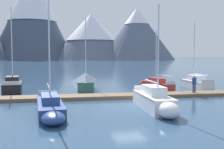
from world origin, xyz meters
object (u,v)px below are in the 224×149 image
object	(u,v)px
sailboat_outer_slip	(195,83)
sailboat_nearest_berth	(13,86)
sailboat_mid_dock_port	(86,81)
sailboat_far_berth	(155,84)
sailboat_second_berth	(50,106)
sailboat_mid_dock_starboard	(155,101)
person_on_dock	(194,83)

from	to	relation	value
sailboat_outer_slip	sailboat_nearest_berth	bearing A→B (deg)	177.17
sailboat_mid_dock_port	sailboat_outer_slip	size ratio (longest dim) A/B	1.05
sailboat_nearest_berth	sailboat_far_berth	size ratio (longest dim) A/B	1.33
sailboat_mid_dock_port	sailboat_far_berth	xyz separation A→B (m)	(8.15, -0.86, -0.41)
sailboat_outer_slip	sailboat_second_berth	bearing A→B (deg)	-147.87
sailboat_second_berth	sailboat_mid_dock_port	xyz separation A→B (m)	(3.90, 12.24, 0.39)
sailboat_mid_dock_port	sailboat_mid_dock_starboard	bearing A→B (deg)	-75.11
sailboat_second_berth	sailboat_outer_slip	world-z (taller)	sailboat_second_berth
sailboat_second_berth	person_on_dock	distance (m)	14.46
sailboat_outer_slip	person_on_dock	size ratio (longest dim) A/B	4.64
sailboat_nearest_berth	sailboat_second_berth	size ratio (longest dim) A/B	1.02
sailboat_nearest_berth	sailboat_mid_dock_port	distance (m)	7.90
person_on_dock	sailboat_mid_dock_port	bearing A→B (deg)	143.25
sailboat_outer_slip	sailboat_mid_dock_port	bearing A→B (deg)	172.22
sailboat_mid_dock_port	sailboat_mid_dock_starboard	world-z (taller)	sailboat_mid_dock_port
sailboat_mid_dock_starboard	person_on_dock	world-z (taller)	sailboat_mid_dock_starboard
sailboat_outer_slip	person_on_dock	bearing A→B (deg)	-120.41
sailboat_far_berth	sailboat_second_berth	bearing A→B (deg)	-136.62
sailboat_second_berth	sailboat_nearest_berth	bearing A→B (deg)	108.98
sailboat_mid_dock_port	person_on_dock	bearing A→B (deg)	-36.75
sailboat_mid_dock_port	person_on_dock	xyz separation A→B (m)	(9.62, -7.18, 0.35)
sailboat_mid_dock_starboard	sailboat_outer_slip	distance (m)	14.48
sailboat_mid_dock_starboard	sailboat_outer_slip	xyz separation A→B (m)	(9.42, 11.00, -0.08)
sailboat_nearest_berth	sailboat_outer_slip	distance (m)	20.70
sailboat_nearest_berth	sailboat_mid_dock_starboard	size ratio (longest dim) A/B	1.22
sailboat_mid_dock_starboard	sailboat_far_berth	bearing A→B (deg)	68.19
sailboat_nearest_berth	sailboat_second_berth	distance (m)	12.18
sailboat_far_berth	sailboat_outer_slip	size ratio (longest dim) A/B	0.87
sailboat_mid_dock_starboard	sailboat_outer_slip	size ratio (longest dim) A/B	0.94
sailboat_second_berth	sailboat_mid_dock_starboard	size ratio (longest dim) A/B	1.20
sailboat_nearest_berth	sailboat_mid_dock_port	world-z (taller)	sailboat_nearest_berth
sailboat_mid_dock_port	sailboat_mid_dock_starboard	xyz separation A→B (m)	(3.39, -12.75, -0.23)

